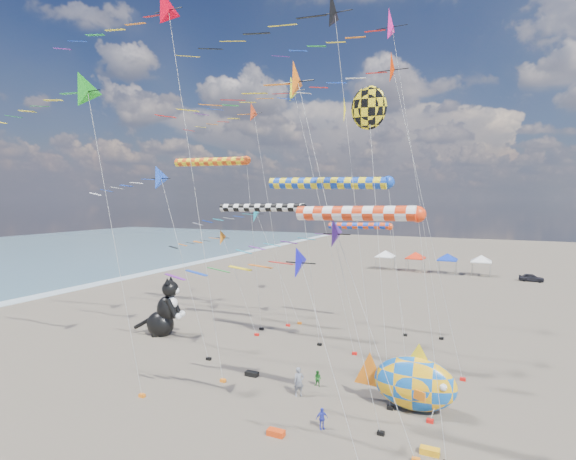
# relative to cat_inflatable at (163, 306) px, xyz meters

# --- Properties ---
(delta_kite_0) EXTENTS (9.18, 1.59, 11.15)m
(delta_kite_0) POSITION_rel_cat_inflatable_xyz_m (18.71, -10.25, 7.33)
(delta_kite_0) COLOR #522299
(delta_kite_0) RESTS_ON ground
(delta_kite_1) EXTENTS (13.07, 2.37, 22.33)m
(delta_kite_1) POSITION_rel_cat_inflatable_xyz_m (19.37, 0.55, 18.24)
(delta_kite_1) COLOR red
(delta_kite_1) RESTS_ON ground
(delta_kite_2) EXTENTS (11.62, 2.28, 19.67)m
(delta_kite_2) POSITION_rel_cat_inflatable_xyz_m (3.36, -10.35, 15.61)
(delta_kite_2) COLOR #1B951E
(delta_kite_2) RESTS_ON ground
(delta_kite_3) EXTENTS (11.57, 2.04, 14.71)m
(delta_kite_3) POSITION_rel_cat_inflatable_xyz_m (1.97, -3.40, 10.75)
(delta_kite_3) COLOR blue
(delta_kite_3) RESTS_ON ground
(delta_kite_4) EXTENTS (10.38, 1.66, 9.99)m
(delta_kite_4) POSITION_rel_cat_inflatable_xyz_m (16.73, -12.13, 6.12)
(delta_kite_4) COLOR #1512BF
(delta_kite_4) RESTS_ON ground
(delta_kite_5) EXTENTS (10.03, 1.55, 9.31)m
(delta_kite_5) POSITION_rel_cat_inflatable_xyz_m (2.21, 3.36, 5.49)
(delta_kite_5) COLOR orange
(delta_kite_5) RESTS_ON ground
(delta_kite_6) EXTENTS (14.61, 2.99, 28.54)m
(delta_kite_6) POSITION_rel_cat_inflatable_xyz_m (18.13, 9.10, 24.20)
(delta_kite_6) COLOR #FA1B92
(delta_kite_6) RESTS_ON ground
(delta_kite_7) EXTENTS (13.05, 2.17, 21.73)m
(delta_kite_7) POSITION_rel_cat_inflatable_xyz_m (11.42, 2.31, 17.68)
(delta_kite_7) COLOR #F0FF19
(delta_kite_7) RESTS_ON ground
(delta_kite_8) EXTENTS (11.28, 1.87, 11.57)m
(delta_kite_8) POSITION_rel_cat_inflatable_xyz_m (4.18, 8.34, 7.66)
(delta_kite_8) COLOR #1899B7
(delta_kite_8) RESTS_ON ground
(delta_kite_9) EXTENTS (15.04, 2.74, 25.75)m
(delta_kite_9) POSITION_rel_cat_inflatable_xyz_m (15.42, -1.79, 21.48)
(delta_kite_9) COLOR black
(delta_kite_9) RESTS_ON ground
(delta_kite_10) EXTENTS (13.13, 2.50, 25.80)m
(delta_kite_10) POSITION_rel_cat_inflatable_xyz_m (6.35, -6.36, 21.64)
(delta_kite_10) COLOR red
(delta_kite_10) RESTS_ON ground
(delta_kite_11) EXTENTS (13.03, 2.09, 19.28)m
(delta_kite_11) POSITION_rel_cat_inflatable_xyz_m (15.79, -8.58, 15.27)
(delta_kite_11) COLOR orange
(delta_kite_11) RESTS_ON ground
(delta_kite_12) EXTENTS (10.49, 1.95, 21.20)m
(delta_kite_12) POSITION_rel_cat_inflatable_xyz_m (4.72, 7.19, 17.24)
(delta_kite_12) COLOR red
(delta_kite_12) RESTS_ON ground
(windsock_0) EXTENTS (10.55, 0.87, 13.59)m
(windsock_0) POSITION_rel_cat_inflatable_xyz_m (15.84, -0.56, 10.51)
(windsock_0) COLOR #1240BC
(windsock_0) RESTS_ON ground
(windsock_1) EXTENTS (7.59, 0.75, 11.74)m
(windsock_1) POSITION_rel_cat_inflatable_xyz_m (20.67, -9.94, 8.69)
(windsock_1) COLOR #F13711
(windsock_1) RESTS_ON ground
(windsock_2) EXTENTS (9.47, 0.72, 11.66)m
(windsock_2) POSITION_rel_cat_inflatable_xyz_m (8.56, 3.21, 8.63)
(windsock_2) COLOR black
(windsock_2) RESTS_ON ground
(windsock_3) EXTENTS (9.58, 0.82, 15.97)m
(windsock_3) POSITION_rel_cat_inflatable_xyz_m (2.11, 5.10, 12.89)
(windsock_3) COLOR #E24913
(windsock_3) RESTS_ON ground
(windsock_4) EXTENTS (7.35, 0.62, 9.92)m
(windsock_4) POSITION_rel_cat_inflatable_xyz_m (15.47, 8.78, 6.91)
(windsock_4) COLOR #F23F11
(windsock_4) RESTS_ON ground
(angelfish_kite) EXTENTS (3.74, 3.02, 18.87)m
(angelfish_kite) POSITION_rel_cat_inflatable_xyz_m (19.05, -3.59, 14.79)
(angelfish_kite) COLOR yellow
(angelfish_kite) RESTS_ON ground
(cat_inflatable) EXTENTS (4.28, 3.09, 5.21)m
(cat_inflatable) POSITION_rel_cat_inflatable_xyz_m (0.00, 0.00, 0.00)
(cat_inflatable) COLOR black
(cat_inflatable) RESTS_ON ground
(fish_inflatable) EXTENTS (6.18, 2.25, 3.98)m
(fish_inflatable) POSITION_rel_cat_inflatable_xyz_m (22.46, -5.21, -0.98)
(fish_inflatable) COLOR blue
(fish_inflatable) RESTS_ON ground
(person_adult) EXTENTS (0.77, 0.75, 1.78)m
(person_adult) POSITION_rel_cat_inflatable_xyz_m (15.79, -6.17, -1.72)
(person_adult) COLOR gray
(person_adult) RESTS_ON ground
(child_green) EXTENTS (0.54, 0.45, 1.03)m
(child_green) POSITION_rel_cat_inflatable_xyz_m (16.34, -4.38, -2.09)
(child_green) COLOR #1E7023
(child_green) RESTS_ON ground
(child_blue) EXTENTS (0.68, 0.66, 1.14)m
(child_blue) POSITION_rel_cat_inflatable_xyz_m (18.45, -9.27, -2.03)
(child_blue) COLOR #2C36BE
(child_blue) RESTS_ON ground
(kite_bag_0) EXTENTS (0.90, 0.44, 0.30)m
(kite_bag_0) POSITION_rel_cat_inflatable_xyz_m (23.91, -9.32, -2.46)
(kite_bag_0) COLOR #F8AA14
(kite_bag_0) RESTS_ON ground
(kite_bag_1) EXTENTS (0.90, 0.44, 0.30)m
(kite_bag_1) POSITION_rel_cat_inflatable_xyz_m (11.65, -4.69, -2.46)
(kite_bag_1) COLOR black
(kite_bag_1) RESTS_ON ground
(kite_bag_2) EXTENTS (0.90, 0.44, 0.30)m
(kite_bag_2) POSITION_rel_cat_inflatable_xyz_m (16.57, -10.88, -2.46)
(kite_bag_2) COLOR #E53E10
(kite_bag_2) RESTS_ON ground
(kite_bag_3) EXTENTS (0.90, 0.44, 0.30)m
(kite_bag_3) POSITION_rel_cat_inflatable_xyz_m (21.30, 0.38, -2.46)
(kite_bag_3) COLOR blue
(kite_bag_3) RESTS_ON ground
(tent_row) EXTENTS (19.20, 4.20, 3.80)m
(tent_row) POSITION_rel_cat_inflatable_xyz_m (17.02, 45.04, 0.54)
(tent_row) COLOR white
(tent_row) RESTS_ON ground
(parked_car) EXTENTS (3.43, 1.63, 1.13)m
(parked_car) POSITION_rel_cat_inflatable_xyz_m (31.34, 43.04, -2.04)
(parked_car) COLOR #26262D
(parked_car) RESTS_ON ground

